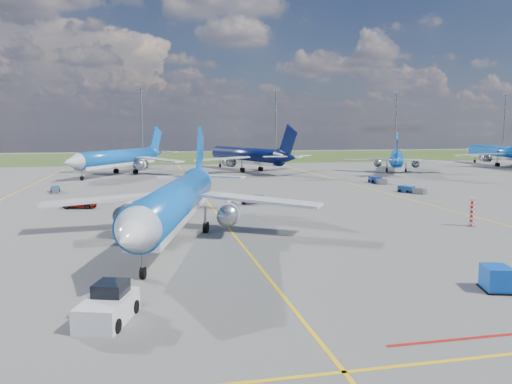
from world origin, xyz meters
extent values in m
plane|color=#535351|center=(0.00, 0.00, 0.00)|extent=(400.00, 400.00, 0.00)
cube|color=#2D4719|center=(0.00, 150.00, 0.00)|extent=(400.00, 80.00, 0.01)
cube|color=yellow|center=(0.00, 30.00, 0.01)|extent=(0.25, 160.00, 0.02)
cube|color=yellow|center=(0.00, -20.00, 0.01)|extent=(60.00, 0.25, 0.02)
cube|color=yellow|center=(30.00, 40.00, 0.01)|extent=(0.25, 120.00, 0.02)
cube|color=#A5140F|center=(8.00, -18.00, 0.01)|extent=(10.00, 0.25, 0.02)
cylinder|color=slate|center=(-10.00, 110.00, 11.00)|extent=(0.50, 0.50, 22.00)
cube|color=slate|center=(-10.00, 110.00, 22.30)|extent=(2.20, 0.50, 0.80)
cylinder|color=slate|center=(30.00, 110.00, 11.00)|extent=(0.50, 0.50, 22.00)
cube|color=slate|center=(30.00, 110.00, 22.30)|extent=(2.20, 0.50, 0.80)
cylinder|color=slate|center=(70.00, 110.00, 11.00)|extent=(0.50, 0.50, 22.00)
cube|color=slate|center=(70.00, 110.00, 22.30)|extent=(2.20, 0.50, 0.80)
cylinder|color=slate|center=(110.00, 110.00, 11.00)|extent=(0.50, 0.50, 22.00)
cube|color=slate|center=(110.00, 110.00, 22.30)|extent=(2.20, 0.50, 0.80)
cylinder|color=red|center=(26.00, 8.00, 1.50)|extent=(0.50, 0.50, 3.00)
cube|color=silver|center=(-10.51, -11.87, 0.66)|extent=(3.42, 4.76, 1.33)
cube|color=black|center=(-10.33, -11.28, 1.58)|extent=(2.10, 2.24, 0.92)
cube|color=slate|center=(-9.72, -9.34, 0.56)|extent=(0.97, 2.41, 0.20)
cube|color=#0C44B0|center=(13.95, -11.62, 0.80)|extent=(2.11, 2.38, 1.60)
imported|color=#999999|center=(-17.27, 30.01, 0.61)|extent=(4.70, 2.85, 1.22)
imported|color=#999999|center=(5.98, 29.23, 0.56)|extent=(3.86, 3.84, 1.12)
cube|color=navy|center=(33.70, 36.17, 0.55)|extent=(2.36, 2.96, 1.10)
cube|color=slate|center=(34.79, 33.80, 0.45)|extent=(1.93, 2.33, 0.90)
cube|color=#1A609D|center=(-23.79, 49.56, 0.51)|extent=(1.69, 2.58, 1.01)
cube|color=slate|center=(-23.36, 47.20, 0.41)|extent=(1.41, 2.01, 0.83)
cube|color=navy|center=(35.35, 51.52, 0.63)|extent=(1.72, 3.04, 1.26)
cube|color=slate|center=(35.24, 48.54, 0.52)|extent=(1.46, 2.35, 1.03)
camera|label=1|loc=(-8.02, -39.24, 10.48)|focal=35.00mm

